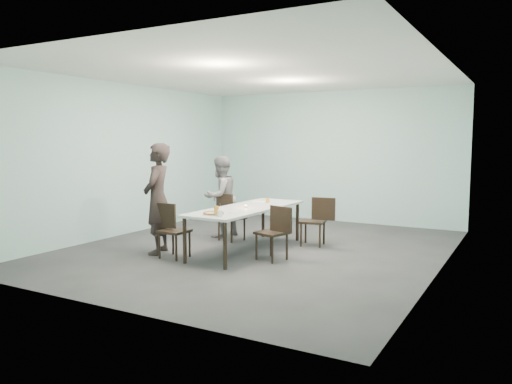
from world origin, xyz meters
The scene contains 16 objects.
ground centered at (0.00, 0.00, 0.00)m, with size 7.00×7.00×0.00m, color #333335.
room_shell centered at (0.00, 0.00, 2.03)m, with size 6.02×7.02×3.01m.
table centered at (-0.10, -0.22, 0.69)m, with size 0.95×2.62×0.75m.
chair_near_left centered at (-0.94, -1.22, 0.50)m, with size 0.61×0.43×0.87m.
chair_far_left centered at (-0.87, 0.42, 0.50)m, with size 0.65×0.51×0.87m.
chair_near_right centered at (0.65, -0.61, 0.50)m, with size 0.65×0.52×0.87m.
chair_far_right centered at (0.79, 0.74, 0.50)m, with size 0.64×0.48×0.87m.
diner_near centered at (-1.29, -1.10, 0.92)m, with size 0.67×0.44×1.83m, color black.
diner_far centered at (-1.18, 0.62, 0.79)m, with size 0.77×0.60×1.58m, color gray.
pizza centered at (-0.12, -1.20, 0.77)m, with size 0.34×0.34×0.04m.
side_plate centered at (0.05, -0.86, 0.76)m, with size 0.18×0.18×0.01m, color white.
beer_glass centered at (-0.01, -1.28, 0.82)m, with size 0.08×0.08×0.15m, color orange.
water_tumbler centered at (0.07, -1.30, 0.80)m, with size 0.08×0.08×0.09m, color silver.
tealight centered at (-0.07, -0.30, 0.77)m, with size 0.06×0.06×0.05m.
amber_tumbler centered at (-0.08, 0.50, 0.79)m, with size 0.07×0.07×0.08m, color orange.
menu centered at (-0.26, 0.54, 0.75)m, with size 0.30×0.22×0.01m, color silver.
Camera 1 is at (4.11, -7.45, 1.89)m, focal length 35.00 mm.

